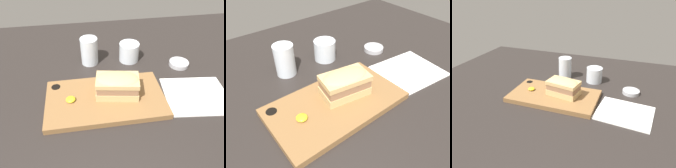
# 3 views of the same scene
# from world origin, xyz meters

# --- Properties ---
(dining_table) EXTENTS (1.51, 1.23, 0.02)m
(dining_table) POSITION_xyz_m (0.00, 0.00, 0.01)
(dining_table) COLOR #282321
(dining_table) RESTS_ON ground
(serving_board) EXTENTS (0.38, 0.21, 0.02)m
(serving_board) POSITION_xyz_m (-0.05, -0.00, 0.03)
(serving_board) COLOR olive
(serving_board) RESTS_ON dining_table
(sandwich) EXTENTS (0.15, 0.10, 0.07)m
(sandwich) POSITION_xyz_m (-0.01, 0.01, 0.08)
(sandwich) COLOR tan
(sandwich) RESTS_ON serving_board
(mustard_dollop) EXTENTS (0.03, 0.03, 0.01)m
(mustard_dollop) POSITION_xyz_m (-0.16, -0.00, 0.05)
(mustard_dollop) COLOR gold
(mustard_dollop) RESTS_ON serving_board
(water_glass) EXTENTS (0.07, 0.07, 0.11)m
(water_glass) POSITION_xyz_m (-0.09, 0.23, 0.07)
(water_glass) COLOR silver
(water_glass) RESTS_ON dining_table
(wine_glass) EXTENTS (0.08, 0.08, 0.07)m
(wine_glass) POSITION_xyz_m (0.07, 0.23, 0.05)
(wine_glass) COLOR silver
(wine_glass) RESTS_ON dining_table
(napkin) EXTENTS (0.23, 0.21, 0.00)m
(napkin) POSITION_xyz_m (0.25, -0.02, 0.02)
(napkin) COLOR white
(napkin) RESTS_ON dining_table
(condiment_dish) EXTENTS (0.08, 0.08, 0.02)m
(condiment_dish) POSITION_xyz_m (0.26, 0.16, 0.03)
(condiment_dish) COLOR #B2B2B7
(condiment_dish) RESTS_ON dining_table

